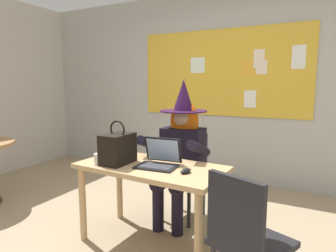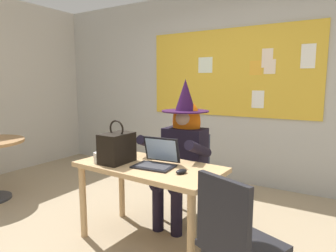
{
  "view_description": "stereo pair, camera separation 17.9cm",
  "coord_description": "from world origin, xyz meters",
  "px_view_note": "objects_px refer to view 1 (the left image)",
  "views": [
    {
      "loc": [
        1.28,
        -1.98,
        1.4
      ],
      "look_at": [
        0.03,
        0.39,
        1.01
      ],
      "focal_mm": 31.3,
      "sensor_mm": 36.0,
      "label": 1
    },
    {
      "loc": [
        1.43,
        -1.89,
        1.4
      ],
      "look_at": [
        0.03,
        0.39,
        1.01
      ],
      "focal_mm": 31.3,
      "sensor_mm": 36.0,
      "label": 2
    }
  ],
  "objects_px": {
    "chair_at_desk": "(186,170)",
    "coffee_mug": "(99,159)",
    "chair_extra_corner": "(245,235)",
    "laptop": "(159,160)",
    "person_costumed": "(181,145)",
    "desk_main": "(151,177)",
    "computer_mouse": "(186,171)",
    "handbag": "(118,148)"
  },
  "relations": [
    {
      "from": "desk_main",
      "to": "chair_extra_corner",
      "type": "height_order",
      "value": "chair_extra_corner"
    },
    {
      "from": "coffee_mug",
      "to": "desk_main",
      "type": "bearing_deg",
      "value": 24.86
    },
    {
      "from": "chair_at_desk",
      "to": "computer_mouse",
      "type": "bearing_deg",
      "value": 27.64
    },
    {
      "from": "person_costumed",
      "to": "coffee_mug",
      "type": "height_order",
      "value": "person_costumed"
    },
    {
      "from": "chair_extra_corner",
      "to": "laptop",
      "type": "bearing_deg",
      "value": 85.95
    },
    {
      "from": "coffee_mug",
      "to": "chair_at_desk",
      "type": "bearing_deg",
      "value": 63.42
    },
    {
      "from": "handbag",
      "to": "coffee_mug",
      "type": "distance_m",
      "value": 0.19
    },
    {
      "from": "desk_main",
      "to": "coffee_mug",
      "type": "xyz_separation_m",
      "value": [
        -0.41,
        -0.19,
        0.15
      ]
    },
    {
      "from": "person_costumed",
      "to": "laptop",
      "type": "bearing_deg",
      "value": 2.88
    },
    {
      "from": "desk_main",
      "to": "person_costumed",
      "type": "xyz_separation_m",
      "value": [
        0.02,
        0.56,
        0.17
      ]
    },
    {
      "from": "desk_main",
      "to": "handbag",
      "type": "distance_m",
      "value": 0.38
    },
    {
      "from": "coffee_mug",
      "to": "chair_extra_corner",
      "type": "bearing_deg",
      "value": -8.64
    },
    {
      "from": "computer_mouse",
      "to": "chair_at_desk",
      "type": "bearing_deg",
      "value": 131.15
    },
    {
      "from": "chair_at_desk",
      "to": "person_costumed",
      "type": "relative_size",
      "value": 0.61
    },
    {
      "from": "desk_main",
      "to": "person_costumed",
      "type": "height_order",
      "value": "person_costumed"
    },
    {
      "from": "chair_at_desk",
      "to": "handbag",
      "type": "height_order",
      "value": "handbag"
    },
    {
      "from": "chair_at_desk",
      "to": "laptop",
      "type": "relative_size",
      "value": 2.49
    },
    {
      "from": "chair_at_desk",
      "to": "person_costumed",
      "type": "xyz_separation_m",
      "value": [
        -0.0,
        -0.12,
        0.29
      ]
    },
    {
      "from": "chair_extra_corner",
      "to": "computer_mouse",
      "type": "bearing_deg",
      "value": 81.47
    },
    {
      "from": "computer_mouse",
      "to": "handbag",
      "type": "relative_size",
      "value": 0.28
    },
    {
      "from": "chair_at_desk",
      "to": "handbag",
      "type": "bearing_deg",
      "value": -18.35
    },
    {
      "from": "desk_main",
      "to": "computer_mouse",
      "type": "distance_m",
      "value": 0.38
    },
    {
      "from": "computer_mouse",
      "to": "coffee_mug",
      "type": "relative_size",
      "value": 1.09
    },
    {
      "from": "computer_mouse",
      "to": "coffee_mug",
      "type": "height_order",
      "value": "coffee_mug"
    },
    {
      "from": "desk_main",
      "to": "chair_extra_corner",
      "type": "xyz_separation_m",
      "value": [
        0.9,
        -0.39,
        -0.12
      ]
    },
    {
      "from": "person_costumed",
      "to": "handbag",
      "type": "distance_m",
      "value": 0.71
    },
    {
      "from": "desk_main",
      "to": "chair_at_desk",
      "type": "bearing_deg",
      "value": 87.87
    },
    {
      "from": "chair_at_desk",
      "to": "handbag",
      "type": "relative_size",
      "value": 2.33
    },
    {
      "from": "chair_at_desk",
      "to": "coffee_mug",
      "type": "distance_m",
      "value": 1.0
    },
    {
      "from": "person_costumed",
      "to": "chair_extra_corner",
      "type": "bearing_deg",
      "value": 40.24
    },
    {
      "from": "handbag",
      "to": "computer_mouse",
      "type": "bearing_deg",
      "value": 0.96
    },
    {
      "from": "laptop",
      "to": "computer_mouse",
      "type": "bearing_deg",
      "value": -21.43
    },
    {
      "from": "person_costumed",
      "to": "computer_mouse",
      "type": "bearing_deg",
      "value": 25.54
    },
    {
      "from": "person_costumed",
      "to": "chair_extra_corner",
      "type": "xyz_separation_m",
      "value": [
        0.87,
        -0.94,
        -0.29
      ]
    },
    {
      "from": "chair_at_desk",
      "to": "coffee_mug",
      "type": "xyz_separation_m",
      "value": [
        -0.43,
        -0.86,
        0.27
      ]
    },
    {
      "from": "desk_main",
      "to": "computer_mouse",
      "type": "xyz_separation_m",
      "value": [
        0.36,
        -0.07,
        0.12
      ]
    },
    {
      "from": "laptop",
      "to": "desk_main",
      "type": "bearing_deg",
      "value": -176.3
    },
    {
      "from": "desk_main",
      "to": "person_costumed",
      "type": "relative_size",
      "value": 0.89
    },
    {
      "from": "chair_extra_corner",
      "to": "coffee_mug",
      "type": "bearing_deg",
      "value": 103.19
    },
    {
      "from": "computer_mouse",
      "to": "handbag",
      "type": "height_order",
      "value": "handbag"
    },
    {
      "from": "desk_main",
      "to": "chair_at_desk",
      "type": "distance_m",
      "value": 0.69
    },
    {
      "from": "person_costumed",
      "to": "handbag",
      "type": "bearing_deg",
      "value": -28.06
    }
  ]
}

